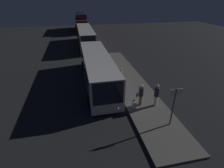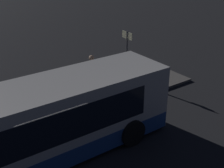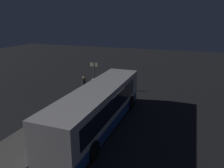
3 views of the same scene
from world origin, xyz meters
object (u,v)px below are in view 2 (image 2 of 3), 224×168
bus_lead (20,132)px  passenger_boarding (99,79)px  passenger_waiting (92,70)px  suitcase (110,95)px  passenger_with_bags (29,108)px  sign_post (127,49)px

bus_lead → passenger_boarding: size_ratio=6.34×
bus_lead → passenger_boarding: bearing=28.5°
passenger_waiting → suitcase: (-0.09, -1.76, -0.74)m
bus_lead → passenger_waiting: bearing=36.1°
bus_lead → passenger_with_bags: size_ratio=7.06×
passenger_boarding → sign_post: 3.04m
passenger_waiting → suitcase: size_ratio=2.31×
passenger_boarding → passenger_with_bags: passenger_boarding is taller
passenger_boarding → sign_post: (2.69, 1.19, 0.77)m
passenger_boarding → sign_post: size_ratio=0.66×
sign_post → bus_lead: bearing=-153.1°
passenger_boarding → suitcase: passenger_boarding is taller
suitcase → sign_post: bearing=35.8°
passenger_waiting → passenger_with_bags: bearing=92.8°
bus_lead → passenger_waiting: (5.38, 3.92, -0.28)m
bus_lead → suitcase: (5.29, 2.16, -1.02)m
suitcase → sign_post: sign_post is taller
bus_lead → suitcase: bearing=22.2°
passenger_boarding → sign_post: bearing=-129.8°
bus_lead → passenger_boarding: 5.76m
passenger_waiting → passenger_with_bags: passenger_waiting is taller
passenger_with_bags → suitcase: passenger_with_bags is taller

